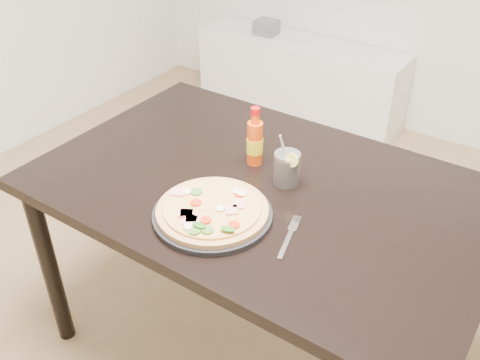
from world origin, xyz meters
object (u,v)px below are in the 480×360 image
Objects in this scene: pizza at (212,210)px; cola_cup at (287,169)px; fork at (290,235)px; dining_table at (261,205)px; media_console at (299,77)px; plate at (213,215)px; hot_sauce_bottle at (255,142)px.

cola_cup is at bearing 72.34° from pizza.
pizza is at bearing -107.66° from cola_cup.
pizza is 1.71× the size of fork.
dining_table is 2.04m from media_console.
cola_cup is (0.09, 0.27, 0.04)m from plate.
fork is at bearing -62.22° from media_console.
pizza is (0.00, -0.00, 0.02)m from plate.
dining_table is 0.15m from cola_cup.
media_console is (-0.90, 1.76, -0.55)m from cola_cup.
pizza is 0.23× the size of media_console.
fork is at bearing 12.55° from plate.
plate is 0.28m from cola_cup.
dining_table is 1.00× the size of media_console.
fork is at bearing -40.83° from dining_table.
media_console is at bearing 113.86° from hot_sauce_bottle.
hot_sauce_bottle reaches higher than media_console.
plate is 0.23m from fork.
hot_sauce_bottle is 0.15m from cola_cup.
plate is at bearing -107.80° from cola_cup.
plate is 1.96× the size of cola_cup.
media_console is at bearing 117.17° from cola_cup.
dining_table is at bearing 83.40° from pizza.
media_console is (-0.84, 1.81, -0.42)m from dining_table.
pizza is at bearing -96.60° from dining_table.
cola_cup reaches higher than fork.
fork is (0.20, -0.17, 0.09)m from dining_table.
hot_sauce_bottle is 0.14× the size of media_console.
cola_cup is 0.12× the size of media_console.
pizza is at bearing -87.31° from plate.
media_console is at bearing 103.11° from fork.
hot_sauce_bottle is at bearing 164.11° from cola_cup.
cola_cup is (0.14, -0.04, -0.03)m from hot_sauce_bottle.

